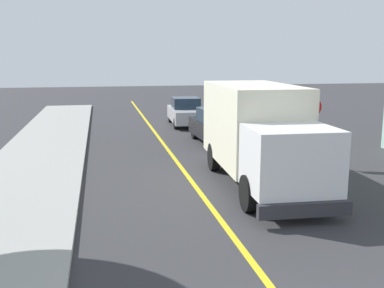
{
  "coord_description": "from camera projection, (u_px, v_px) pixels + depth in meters",
  "views": [
    {
      "loc": [
        -2.91,
        -4.4,
        4.1
      ],
      "look_at": [
        -0.12,
        9.23,
        1.4
      ],
      "focal_mm": 42.16,
      "sensor_mm": 36.0,
      "label": 1
    }
  ],
  "objects": [
    {
      "name": "parked_car_near",
      "position": [
        217.0,
        127.0,
        21.63
      ],
      "size": [
        1.95,
        4.46,
        1.67
      ],
      "color": "black",
      "rests_on": "ground"
    },
    {
      "name": "centre_line_yellow",
      "position": [
        191.0,
        180.0,
        15.2
      ],
      "size": [
        0.16,
        56.0,
        0.01
      ],
      "primitive_type": "cube",
      "color": "gold",
      "rests_on": "ground"
    },
    {
      "name": "parked_car_mid",
      "position": [
        186.0,
        112.0,
        27.35
      ],
      "size": [
        1.98,
        4.47,
        1.67
      ],
      "color": "#B7B7BC",
      "rests_on": "ground"
    },
    {
      "name": "stop_sign",
      "position": [
        312.0,
        118.0,
        16.85
      ],
      "size": [
        0.8,
        0.1,
        2.65
      ],
      "color": "gray",
      "rests_on": "ground"
    },
    {
      "name": "box_truck",
      "position": [
        259.0,
        131.0,
        14.49
      ],
      "size": [
        2.7,
        7.28,
        3.2
      ],
      "color": "#F2EDCC",
      "rests_on": "ground"
    }
  ]
}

